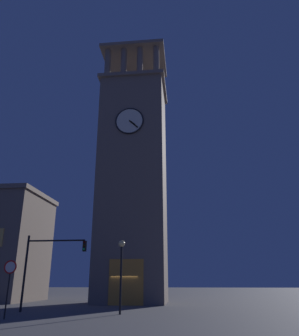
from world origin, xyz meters
The scene contains 5 objects.
ground_plane centered at (0.00, 0.00, 0.00)m, with size 200.00×200.00×0.00m, color #4C4C51.
clocktower centered at (-0.17, -2.19, 12.68)m, with size 7.52×7.06×30.90m.
traffic_signal_near centered at (4.40, 8.45, 3.61)m, with size 4.51×0.41×5.27m.
street_lamp centered at (-1.32, 9.51, 3.32)m, with size 0.44×0.44×4.70m.
no_horn_sign centered at (4.61, 13.07, 2.53)m, with size 0.78×0.14×3.21m.
Camera 1 is at (-5.71, 32.33, 1.99)m, focal length 35.33 mm.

